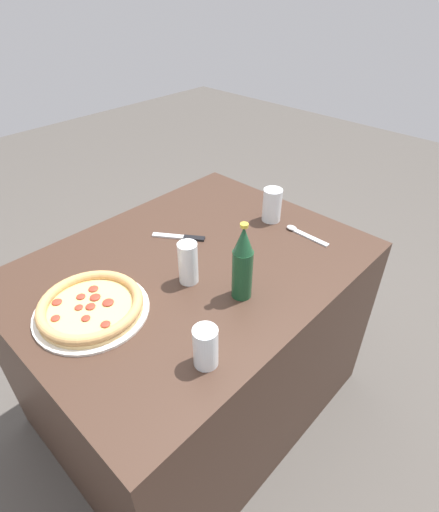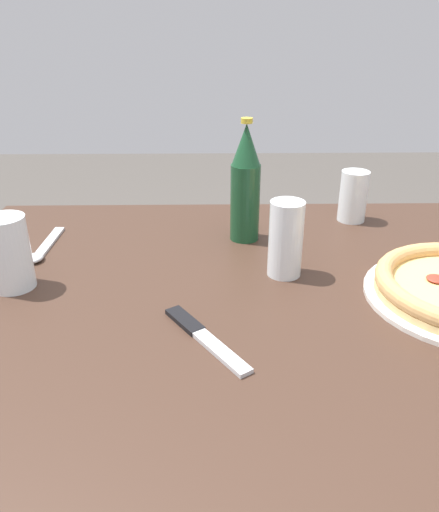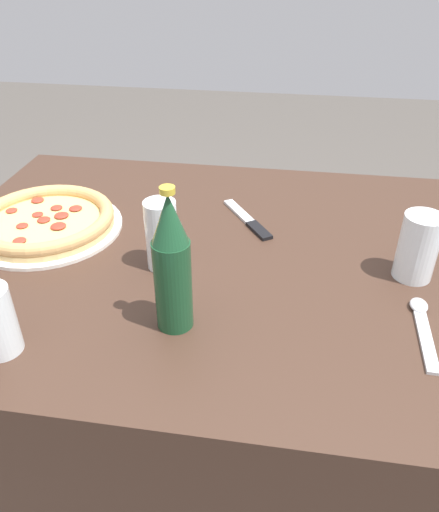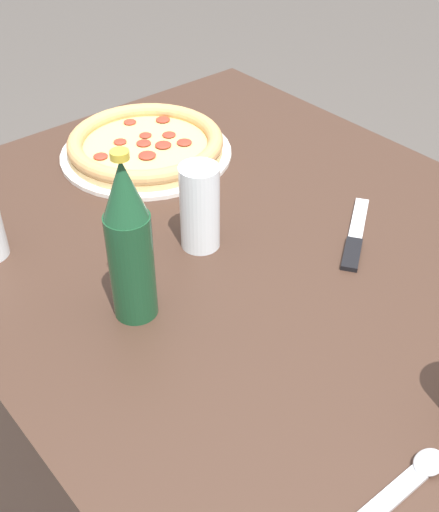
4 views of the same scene
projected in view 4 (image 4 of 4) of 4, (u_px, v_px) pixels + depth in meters
name	position (u px, v px, depth m)	size (l,w,h in m)	color
ground_plane	(247.00, 506.00, 1.47)	(8.00, 8.00, 0.00)	#4C4742
table	(252.00, 401.00, 1.24)	(1.16, 0.89, 0.75)	#3D281E
pizza_veggie	(146.00, 145.00, 1.23)	(0.33, 0.33, 0.04)	silver
glass_cola	(200.00, 209.00, 0.98)	(0.06, 0.06, 0.14)	white
beer_bottle	(129.00, 243.00, 0.82)	(0.06, 0.06, 0.25)	#194728
knife	(355.00, 236.00, 1.03)	(0.13, 0.18, 0.01)	black
spoon	(404.00, 485.00, 0.68)	(0.03, 0.18, 0.01)	silver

